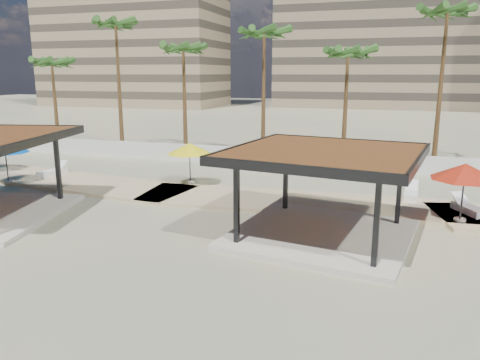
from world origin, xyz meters
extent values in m
plane|color=tan|center=(0.00, 0.00, 0.00)|extent=(200.00, 200.00, 0.00)
cube|color=#C6B284|center=(-12.00, 7.50, 0.06)|extent=(16.40, 6.19, 0.24)
cube|color=#C6B284|center=(2.00, 7.00, 0.06)|extent=(16.24, 5.11, 0.24)
cube|color=silver|center=(0.00, 16.00, 0.60)|extent=(56.00, 0.30, 1.20)
cube|color=#937F60|center=(-42.00, 68.00, 15.00)|extent=(34.00, 16.00, 30.00)
cube|color=#847259|center=(4.00, 78.00, 14.00)|extent=(38.00, 16.00, 28.00)
cube|color=beige|center=(3.72, 2.61, 0.10)|extent=(7.45, 7.45, 0.20)
cube|color=black|center=(0.89, 0.54, 1.68)|extent=(0.20, 0.20, 2.97)
cube|color=black|center=(1.65, 5.44, 1.68)|extent=(0.20, 0.20, 2.97)
cube|color=black|center=(5.79, -0.21, 1.68)|extent=(0.20, 0.20, 2.97)
cube|color=black|center=(6.54, 4.68, 1.68)|extent=(0.20, 0.20, 2.97)
cube|color=brown|center=(3.72, 2.61, 3.31)|extent=(7.68, 7.68, 0.28)
cube|color=black|center=(3.21, -0.72, 3.31)|extent=(6.77, 1.16, 0.34)
cube|color=black|center=(4.23, 5.94, 3.31)|extent=(6.77, 1.16, 0.34)
cube|color=black|center=(0.39, 3.12, 3.31)|extent=(1.16, 6.77, 0.34)
cube|color=black|center=(7.05, 2.10, 3.31)|extent=(1.16, 6.77, 0.34)
cube|color=black|center=(-9.30, 3.66, 1.81)|extent=(0.23, 0.23, 3.19)
cube|color=black|center=(-12.11, 4.04, 3.56)|extent=(7.21, 1.66, 0.36)
cube|color=black|center=(-7.81, 1.26, 3.56)|extent=(1.66, 7.21, 0.36)
cylinder|color=beige|center=(-4.62, 8.92, 0.23)|extent=(0.44, 0.44, 0.11)
cylinder|color=#262628|center=(-4.62, 8.92, 1.23)|extent=(0.06, 0.06, 2.11)
cone|color=yellow|center=(-4.62, 8.92, 2.14)|extent=(2.82, 2.82, 0.61)
cylinder|color=beige|center=(9.07, 5.80, 0.24)|extent=(0.48, 0.48, 0.12)
cylinder|color=#262628|center=(9.07, 5.80, 1.33)|extent=(0.07, 0.07, 2.31)
cone|color=#A52410|center=(9.07, 5.80, 2.32)|extent=(3.66, 3.66, 0.67)
cylinder|color=beige|center=(-14.52, 5.80, 0.23)|extent=(0.46, 0.46, 0.11)
cylinder|color=#262628|center=(-14.52, 5.80, 1.28)|extent=(0.06, 0.06, 2.20)
cone|color=#004FBF|center=(-14.52, 5.80, 2.22)|extent=(2.99, 2.99, 0.64)
cube|color=white|center=(-13.44, 8.18, 0.31)|extent=(0.93, 1.97, 0.27)
cube|color=white|center=(-13.44, 8.18, 0.47)|extent=(0.93, 1.97, 0.06)
cube|color=white|center=(-13.34, 8.91, 0.70)|extent=(0.71, 0.74, 0.48)
cube|color=white|center=(7.24, 9.20, 0.31)|extent=(0.76, 1.88, 0.26)
cube|color=white|center=(7.24, 9.20, 0.47)|extent=(0.76, 1.88, 0.06)
cube|color=white|center=(7.29, 9.92, 0.69)|extent=(0.65, 0.67, 0.47)
cube|color=white|center=(9.63, 7.23, 0.31)|extent=(1.44, 1.94, 0.26)
cube|color=white|center=(9.63, 7.23, 0.47)|extent=(1.44, 1.94, 0.06)
cube|color=white|center=(9.29, 7.87, 0.69)|extent=(0.84, 0.85, 0.47)
cone|color=brown|center=(-21.00, 18.30, 3.64)|extent=(0.36, 0.36, 7.27)
ellipsoid|color=#2A561E|center=(-21.00, 18.30, 7.02)|extent=(3.00, 3.00, 1.80)
cone|color=brown|center=(-15.00, 18.70, 5.10)|extent=(0.36, 0.36, 10.19)
ellipsoid|color=#2A561E|center=(-15.00, 18.70, 9.94)|extent=(3.00, 3.00, 1.80)
cone|color=brown|center=(-9.00, 18.10, 4.10)|extent=(0.36, 0.36, 8.20)
ellipsoid|color=#2A561E|center=(-9.00, 18.10, 7.95)|extent=(3.00, 3.00, 1.80)
cone|color=brown|center=(-3.00, 18.90, 4.61)|extent=(0.36, 0.36, 9.22)
ellipsoid|color=#2A561E|center=(-3.00, 18.90, 8.97)|extent=(3.00, 3.00, 1.80)
cone|color=brown|center=(3.00, 18.40, 3.88)|extent=(0.36, 0.36, 7.76)
ellipsoid|color=#2A561E|center=(3.00, 18.40, 7.51)|extent=(3.00, 3.00, 1.80)
cone|color=brown|center=(9.00, 18.60, 5.11)|extent=(0.36, 0.36, 10.22)
ellipsoid|color=#2A561E|center=(9.00, 18.60, 9.97)|extent=(3.00, 3.00, 1.80)
camera|label=1|loc=(5.95, -14.92, 6.28)|focal=35.00mm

